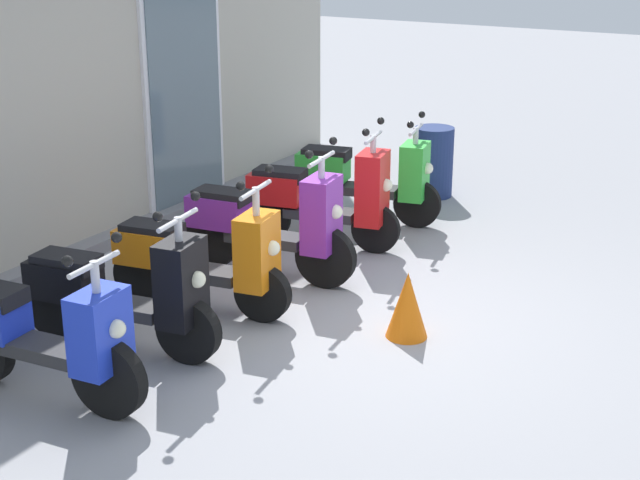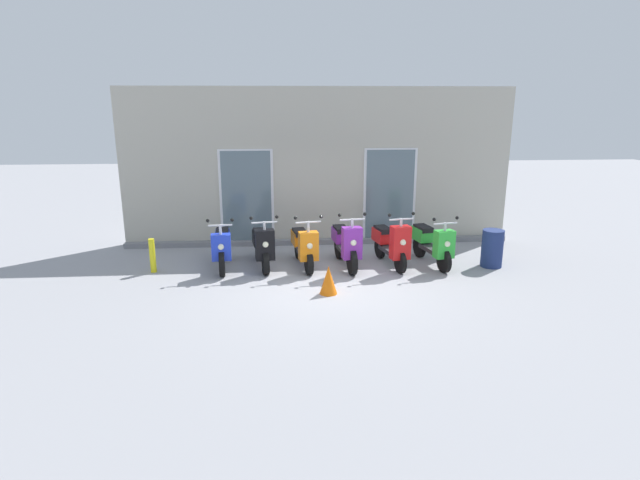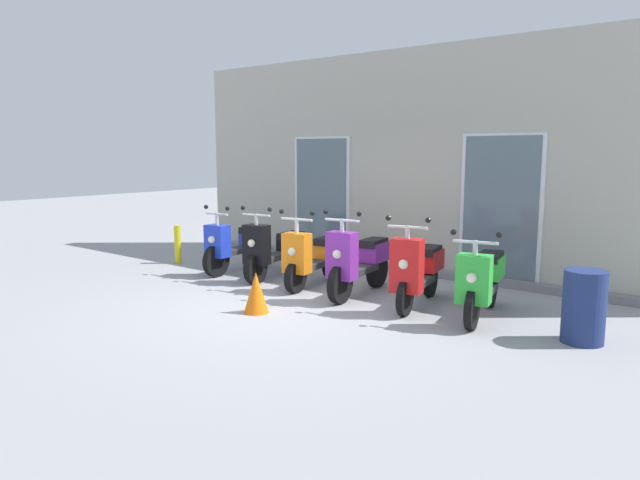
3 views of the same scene
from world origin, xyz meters
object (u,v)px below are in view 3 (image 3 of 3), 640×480
scooter_green (483,279)px  trash_bin (584,307)px  scooter_orange (314,256)px  scooter_blue (238,244)px  scooter_purple (359,261)px  curb_bollard (178,244)px  scooter_red (418,269)px  scooter_black (275,250)px  traffic_cone (256,293)px

scooter_green → trash_bin: scooter_green is taller
scooter_orange → trash_bin: (3.94, -0.30, -0.06)m
scooter_blue → scooter_green: (4.41, -0.12, 0.02)m
scooter_purple → curb_bollard: (-3.96, -0.07, -0.14)m
scooter_purple → scooter_red: bearing=-1.2°
scooter_orange → curb_bollard: bearing=-177.3°
scooter_orange → scooter_purple: bearing=-5.0°
scooter_purple → scooter_red: scooter_purple is taller
scooter_black → traffic_cone: scooter_black is taller
scooter_green → trash_bin: (1.23, -0.22, -0.09)m
trash_bin → traffic_cone: bearing=-159.6°
traffic_cone → trash_bin: size_ratio=0.66×
scooter_orange → traffic_cone: size_ratio=3.00×
scooter_green → traffic_cone: bearing=-146.6°
scooter_blue → scooter_red: (3.52, -0.13, 0.04)m
scooter_red → trash_bin: 2.12m
scooter_red → curb_bollard: size_ratio=2.21×
scooter_purple → scooter_green: bearing=-0.3°
scooter_red → traffic_cone: (-1.46, -1.53, -0.25)m
scooter_red → curb_bollard: scooter_red is taller
trash_bin → scooter_black: bearing=175.5°
traffic_cone → scooter_green: bearing=33.4°
scooter_green → scooter_blue: bearing=178.4°
scooter_purple → scooter_green: size_ratio=1.05×
scooter_blue → scooter_red: scooter_red is taller
trash_bin → scooter_blue: bearing=176.6°
curb_bollard → traffic_cone: bearing=-23.3°
scooter_orange → curb_bollard: scooter_orange is taller
scooter_black → traffic_cone: 2.11m
scooter_black → scooter_green: scooter_black is taller
traffic_cone → trash_bin: 3.81m
scooter_purple → traffic_cone: size_ratio=3.20×
scooter_red → scooter_green: size_ratio=0.98×
scooter_red → curb_bollard: (-4.91, -0.05, -0.16)m
scooter_green → scooter_purple: bearing=179.7°
curb_bollard → scooter_purple: bearing=1.0°
scooter_orange → traffic_cone: (0.37, -1.63, -0.19)m
scooter_blue → scooter_red: size_ratio=1.04×
curb_bollard → scooter_red: bearing=0.6°
scooter_blue → scooter_red: bearing=-2.1°
scooter_green → curb_bollard: size_ratio=2.26×
scooter_purple → trash_bin: scooter_purple is taller
scooter_red → scooter_green: (0.88, 0.01, -0.02)m
scooter_black → scooter_red: bearing=-3.6°
scooter_orange → scooter_green: bearing=-1.8°
scooter_blue → trash_bin: scooter_blue is taller
scooter_blue → trash_bin: size_ratio=2.04×
scooter_orange → scooter_green: 2.72m
scooter_purple → traffic_cone: (-0.51, -1.55, -0.23)m
scooter_orange → traffic_cone: bearing=-77.1°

